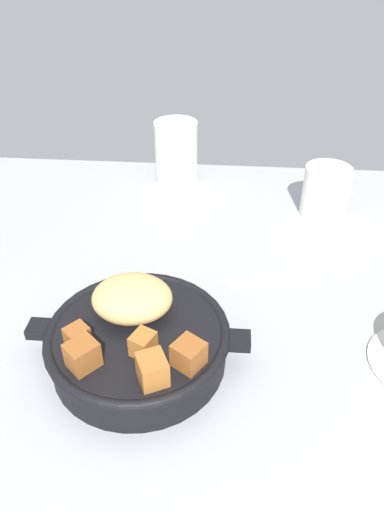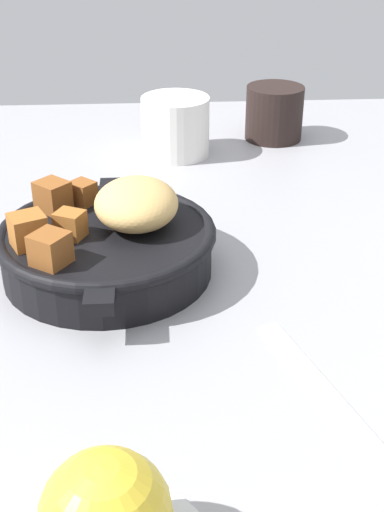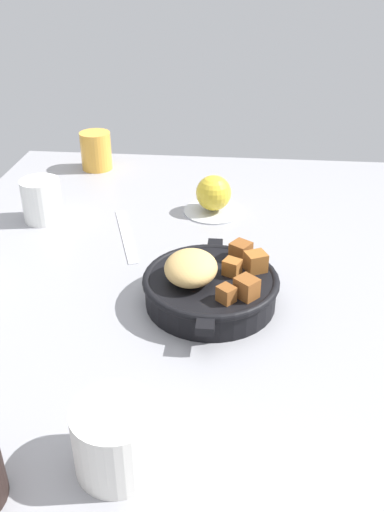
# 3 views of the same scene
# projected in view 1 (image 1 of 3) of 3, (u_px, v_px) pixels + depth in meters

# --- Properties ---
(ground_plane) EXTENTS (1.16, 0.93, 0.02)m
(ground_plane) POSITION_uv_depth(u_px,v_px,m) (188.00, 339.00, 0.58)
(ground_plane) COLOR gray
(cast_iron_skillet) EXTENTS (0.24, 0.20, 0.09)m
(cast_iron_skillet) POSITION_uv_depth(u_px,v_px,m) (138.00, 337.00, 0.52)
(cast_iron_skillet) COLOR black
(cast_iron_skillet) RESTS_ON ground_plane
(butter_knife) EXTENTS (0.20, 0.08, 0.00)m
(butter_knife) POSITION_uv_depth(u_px,v_px,m) (301.00, 274.00, 0.66)
(butter_knife) COLOR silver
(butter_knife) RESTS_ON ground_plane
(white_creamer_pitcher) EXTENTS (0.07, 0.07, 0.08)m
(white_creamer_pitcher) POSITION_uv_depth(u_px,v_px,m) (325.00, 191.00, 0.77)
(white_creamer_pitcher) COLOR white
(white_creamer_pitcher) RESTS_ON ground_plane
(water_glass_tall) EXTENTS (0.08, 0.08, 0.11)m
(water_glass_tall) POSITION_uv_depth(u_px,v_px,m) (176.00, 152.00, 0.86)
(water_glass_tall) COLOR silver
(water_glass_tall) RESTS_ON ground_plane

